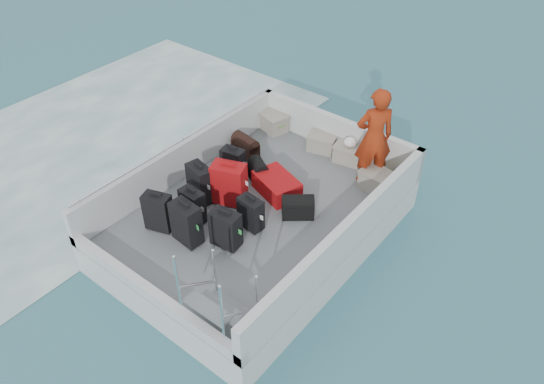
# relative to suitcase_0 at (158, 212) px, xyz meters

# --- Properties ---
(ground) EXTENTS (160.00, 160.00, 0.00)m
(ground) POSITION_rel_suitcase_0_xyz_m (0.97, 1.35, -0.96)
(ground) COLOR #1B5261
(ground) RESTS_ON ground
(wake_foam) EXTENTS (10.00, 10.00, 0.00)m
(wake_foam) POSITION_rel_suitcase_0_xyz_m (-3.83, 1.35, -0.96)
(wake_foam) COLOR white
(wake_foam) RESTS_ON ground
(ferry_hull) EXTENTS (3.60, 5.00, 0.60)m
(ferry_hull) POSITION_rel_suitcase_0_xyz_m (0.97, 1.35, -0.66)
(ferry_hull) COLOR silver
(ferry_hull) RESTS_ON ground
(deck) EXTENTS (3.30, 4.70, 0.02)m
(deck) POSITION_rel_suitcase_0_xyz_m (0.97, 1.35, -0.35)
(deck) COLOR slate
(deck) RESTS_ON ferry_hull
(deck_fittings) EXTENTS (3.60, 5.00, 0.90)m
(deck_fittings) POSITION_rel_suitcase_0_xyz_m (1.31, 1.02, 0.03)
(deck_fittings) COLOR silver
(deck_fittings) RESTS_ON deck
(suitcase_0) EXTENTS (0.50, 0.38, 0.68)m
(suitcase_0) POSITION_rel_suitcase_0_xyz_m (0.00, 0.00, 0.00)
(suitcase_0) COLOR black
(suitcase_0) RESTS_ON deck
(suitcase_1) EXTENTS (0.52, 0.37, 0.71)m
(suitcase_1) POSITION_rel_suitcase_0_xyz_m (0.00, 0.95, 0.01)
(suitcase_1) COLOR black
(suitcase_1) RESTS_ON deck
(suitcase_2) EXTENTS (0.45, 0.31, 0.60)m
(suitcase_2) POSITION_rel_suitcase_0_xyz_m (0.00, 1.80, -0.04)
(suitcase_2) COLOR black
(suitcase_2) RESTS_ON deck
(suitcase_3) EXTENTS (0.51, 0.32, 0.74)m
(suitcase_3) POSITION_rel_suitcase_0_xyz_m (0.57, 0.07, 0.03)
(suitcase_3) COLOR black
(suitcase_3) RESTS_ON deck
(suitcase_4) EXTENTS (0.43, 0.28, 0.62)m
(suitcase_4) POSITION_rel_suitcase_0_xyz_m (0.29, 0.48, -0.03)
(suitcase_4) COLOR black
(suitcase_4) RESTS_ON deck
(suitcase_5) EXTENTS (0.65, 0.52, 0.78)m
(suitcase_5) POSITION_rel_suitcase_0_xyz_m (0.44, 1.22, 0.05)
(suitcase_5) COLOR #AF0D14
(suitcase_5) RESTS_ON deck
(suitcase_6) EXTENTS (0.50, 0.33, 0.64)m
(suitcase_6) POSITION_rel_suitcase_0_xyz_m (1.11, 0.39, -0.02)
(suitcase_6) COLOR black
(suitcase_6) RESTS_ON deck
(suitcase_7) EXTENTS (0.44, 0.28, 0.58)m
(suitcase_7) POSITION_rel_suitcase_0_xyz_m (1.15, 0.95, -0.05)
(suitcase_7) COLOR black
(suitcase_7) RESTS_ON deck
(suitcase_8) EXTENTS (0.97, 0.79, 0.33)m
(suitcase_8) POSITION_rel_suitcase_0_xyz_m (0.92, 1.93, -0.18)
(suitcase_8) COLOR #AF0D14
(suitcase_8) RESTS_ON deck
(duffel_0) EXTENTS (0.58, 0.38, 0.32)m
(duffel_0) POSITION_rel_suitcase_0_xyz_m (-0.31, 2.50, -0.18)
(duffel_0) COLOR black
(duffel_0) RESTS_ON deck
(duffel_1) EXTENTS (0.51, 0.47, 0.32)m
(duffel_1) POSITION_rel_suitcase_0_xyz_m (0.42, 2.02, -0.18)
(duffel_1) COLOR black
(duffel_1) RESTS_ON deck
(duffel_2) EXTENTS (0.60, 0.57, 0.32)m
(duffel_2) POSITION_rel_suitcase_0_xyz_m (1.58, 1.66, -0.18)
(duffel_2) COLOR black
(duffel_2) RESTS_ON deck
(crate_0) EXTENTS (0.68, 0.56, 0.36)m
(crate_0) POSITION_rel_suitcase_0_xyz_m (-0.46, 3.55, -0.16)
(crate_0) COLOR gray
(crate_0) RESTS_ON deck
(crate_1) EXTENTS (0.60, 0.49, 0.31)m
(crate_1) POSITION_rel_suitcase_0_xyz_m (0.78, 3.55, -0.19)
(crate_1) COLOR gray
(crate_1) RESTS_ON deck
(crate_2) EXTENTS (0.59, 0.46, 0.32)m
(crate_2) POSITION_rel_suitcase_0_xyz_m (1.40, 3.55, -0.18)
(crate_2) COLOR gray
(crate_2) RESTS_ON deck
(crate_3) EXTENTS (0.62, 0.46, 0.35)m
(crate_3) POSITION_rel_suitcase_0_xyz_m (2.27, 3.11, -0.17)
(crate_3) COLOR gray
(crate_3) RESTS_ON deck
(yellow_bag) EXTENTS (0.28, 0.26, 0.22)m
(yellow_bag) POSITION_rel_suitcase_0_xyz_m (2.25, 3.42, -0.23)
(yellow_bag) COLOR yellow
(yellow_bag) RESTS_ON deck
(white_bag) EXTENTS (0.24, 0.24, 0.18)m
(white_bag) POSITION_rel_suitcase_0_xyz_m (1.40, 3.55, 0.07)
(white_bag) COLOR white
(white_bag) RESTS_ON crate_2
(passenger) EXTENTS (0.79, 0.81, 1.87)m
(passenger) POSITION_rel_suitcase_0_xyz_m (2.02, 3.26, 0.60)
(passenger) COLOR red
(passenger) RESTS_ON deck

